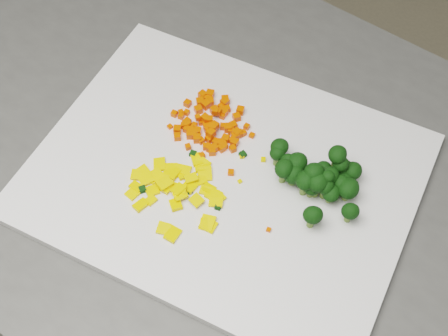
% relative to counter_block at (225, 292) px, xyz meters
% --- Properties ---
extents(counter_block, '(1.16, 1.02, 0.90)m').
position_rel_counter_block_xyz_m(counter_block, '(0.00, 0.00, 0.00)').
color(counter_block, '#4A4A47').
rests_on(counter_block, ground).
extents(cutting_board, '(0.55, 0.47, 0.01)m').
position_rel_counter_block_xyz_m(cutting_board, '(0.00, -0.03, 0.46)').
color(cutting_board, silver).
rests_on(cutting_board, counter_block).
extents(carrot_pile, '(0.11, 0.11, 0.03)m').
position_rel_counter_block_xyz_m(carrot_pile, '(-0.03, 0.04, 0.48)').
color(carrot_pile, '#F13D02').
rests_on(carrot_pile, cutting_board).
extents(pepper_pile, '(0.12, 0.12, 0.02)m').
position_rel_counter_block_xyz_m(pepper_pile, '(-0.04, -0.07, 0.47)').
color(pepper_pile, yellow).
rests_on(pepper_pile, cutting_board).
extents(broccoli_pile, '(0.13, 0.13, 0.06)m').
position_rel_counter_block_xyz_m(broccoli_pile, '(0.12, -0.02, 0.49)').
color(broccoli_pile, black).
rests_on(broccoli_pile, cutting_board).
extents(carrot_cube_0, '(0.01, 0.01, 0.01)m').
position_rel_counter_block_xyz_m(carrot_cube_0, '(-0.02, 0.03, 0.47)').
color(carrot_cube_0, '#F13D02').
rests_on(carrot_cube_0, carrot_pile).
extents(carrot_cube_1, '(0.01, 0.01, 0.01)m').
position_rel_counter_block_xyz_m(carrot_cube_1, '(-0.01, 0.07, 0.47)').
color(carrot_cube_1, '#F13D02').
rests_on(carrot_cube_1, carrot_pile).
extents(carrot_cube_2, '(0.01, 0.01, 0.01)m').
position_rel_counter_block_xyz_m(carrot_cube_2, '(-0.04, 0.08, 0.47)').
color(carrot_cube_2, '#F13D02').
rests_on(carrot_cube_2, carrot_pile).
extents(carrot_cube_3, '(0.01, 0.01, 0.01)m').
position_rel_counter_block_xyz_m(carrot_cube_3, '(-0.05, 0.04, 0.48)').
color(carrot_cube_3, '#F13D02').
rests_on(carrot_cube_3, carrot_pile).
extents(carrot_cube_4, '(0.01, 0.01, 0.01)m').
position_rel_counter_block_xyz_m(carrot_cube_4, '(-0.05, 0.03, 0.47)').
color(carrot_cube_4, '#F13D02').
rests_on(carrot_cube_4, carrot_pile).
extents(carrot_cube_5, '(0.01, 0.01, 0.01)m').
position_rel_counter_block_xyz_m(carrot_cube_5, '(0.01, 0.02, 0.47)').
color(carrot_cube_5, '#F13D02').
rests_on(carrot_cube_5, carrot_pile).
extents(carrot_cube_6, '(0.01, 0.01, 0.01)m').
position_rel_counter_block_xyz_m(carrot_cube_6, '(-0.03, 0.06, 0.48)').
color(carrot_cube_6, '#F13D02').
rests_on(carrot_cube_6, carrot_pile).
extents(carrot_cube_7, '(0.01, 0.01, 0.01)m').
position_rel_counter_block_xyz_m(carrot_cube_7, '(-0.04, 0.04, 0.47)').
color(carrot_cube_7, '#F13D02').
rests_on(carrot_cube_7, carrot_pile).
extents(carrot_cube_8, '(0.01, 0.01, 0.01)m').
position_rel_counter_block_xyz_m(carrot_cube_8, '(0.01, 0.03, 0.47)').
color(carrot_cube_8, '#F13D02').
rests_on(carrot_cube_8, carrot_pile).
extents(carrot_cube_9, '(0.01, 0.01, 0.01)m').
position_rel_counter_block_xyz_m(carrot_cube_9, '(-0.03, 0.00, 0.47)').
color(carrot_cube_9, '#F13D02').
rests_on(carrot_cube_9, carrot_pile).
extents(carrot_cube_10, '(0.01, 0.01, 0.01)m').
position_rel_counter_block_xyz_m(carrot_cube_10, '(-0.02, 0.06, 0.47)').
color(carrot_cube_10, '#F13D02').
rests_on(carrot_cube_10, carrot_pile).
extents(carrot_cube_11, '(0.01, 0.01, 0.01)m').
position_rel_counter_block_xyz_m(carrot_cube_11, '(-0.02, 0.00, 0.47)').
color(carrot_cube_11, '#F13D02').
rests_on(carrot_cube_11, carrot_pile).
extents(carrot_cube_12, '(0.01, 0.01, 0.01)m').
position_rel_counter_block_xyz_m(carrot_cube_12, '(-0.04, 0.04, 0.47)').
color(carrot_cube_12, '#F13D02').
rests_on(carrot_cube_12, carrot_pile).
extents(carrot_cube_13, '(0.01, 0.01, 0.01)m').
position_rel_counter_block_xyz_m(carrot_cube_13, '(0.02, 0.05, 0.47)').
color(carrot_cube_13, '#F13D02').
rests_on(carrot_cube_13, carrot_pile).
extents(carrot_cube_14, '(0.01, 0.01, 0.01)m').
position_rel_counter_block_xyz_m(carrot_cube_14, '(-0.02, -0.00, 0.47)').
color(carrot_cube_14, '#F13D02').
rests_on(carrot_cube_14, carrot_pile).
extents(carrot_cube_15, '(0.01, 0.01, 0.01)m').
position_rel_counter_block_xyz_m(carrot_cube_15, '(0.01, 0.03, 0.47)').
color(carrot_cube_15, '#F13D02').
rests_on(carrot_cube_15, carrot_pile).
extents(carrot_cube_16, '(0.01, 0.01, 0.01)m').
position_rel_counter_block_xyz_m(carrot_cube_16, '(-0.05, 0.02, 0.47)').
color(carrot_cube_16, '#F13D02').
rests_on(carrot_cube_16, carrot_pile).
extents(carrot_cube_17, '(0.01, 0.01, 0.01)m').
position_rel_counter_block_xyz_m(carrot_cube_17, '(-0.01, 0.01, 0.47)').
color(carrot_cube_17, '#F13D02').
rests_on(carrot_cube_17, carrot_pile).
extents(carrot_cube_18, '(0.01, 0.01, 0.01)m').
position_rel_counter_block_xyz_m(carrot_cube_18, '(-0.04, 0.05, 0.47)').
color(carrot_cube_18, '#F13D02').
rests_on(carrot_cube_18, carrot_pile).
extents(carrot_cube_19, '(0.01, 0.01, 0.01)m').
position_rel_counter_block_xyz_m(carrot_cube_19, '(-0.03, 0.03, 0.47)').
color(carrot_cube_19, '#F13D02').
rests_on(carrot_cube_19, carrot_pile).
extents(carrot_cube_20, '(0.01, 0.01, 0.01)m').
position_rel_counter_block_xyz_m(carrot_cube_20, '(-0.06, 0.03, 0.47)').
color(carrot_cube_20, '#F13D02').
rests_on(carrot_cube_20, carrot_pile).
extents(carrot_cube_21, '(0.01, 0.01, 0.01)m').
position_rel_counter_block_xyz_m(carrot_cube_21, '(-0.02, 0.00, 0.47)').
color(carrot_cube_21, '#F13D02').
rests_on(carrot_cube_21, carrot_pile).
extents(carrot_cube_22, '(0.01, 0.01, 0.01)m').
position_rel_counter_block_xyz_m(carrot_cube_22, '(-0.06, 0.04, 0.47)').
color(carrot_cube_22, '#F13D02').
rests_on(carrot_cube_22, carrot_pile).
extents(carrot_cube_23, '(0.01, 0.01, 0.01)m').
position_rel_counter_block_xyz_m(carrot_cube_23, '(-0.04, 0.09, 0.47)').
color(carrot_cube_23, '#F13D02').
rests_on(carrot_cube_23, carrot_pile).
extents(carrot_cube_24, '(0.01, 0.01, 0.01)m').
position_rel_counter_block_xyz_m(carrot_cube_24, '(-0.07, 0.01, 0.47)').
color(carrot_cube_24, '#F13D02').
rests_on(carrot_cube_24, carrot_pile).
extents(carrot_cube_25, '(0.01, 0.01, 0.01)m').
position_rel_counter_block_xyz_m(carrot_cube_25, '(-0.05, 0.08, 0.47)').
color(carrot_cube_25, '#F13D02').
rests_on(carrot_cube_25, carrot_pile).
extents(carrot_cube_26, '(0.01, 0.01, 0.01)m').
position_rel_counter_block_xyz_m(carrot_cube_26, '(-0.00, 0.04, 0.47)').
color(carrot_cube_26, '#F13D02').
rests_on(carrot_cube_26, carrot_pile).
extents(carrot_cube_27, '(0.01, 0.01, 0.01)m').
position_rel_counter_block_xyz_m(carrot_cube_27, '(-0.02, 0.02, 0.47)').
color(carrot_cube_27, '#F13D02').
rests_on(carrot_cube_27, carrot_pile).
extents(carrot_cube_28, '(0.01, 0.01, 0.01)m').
position_rel_counter_block_xyz_m(carrot_cube_28, '(-0.00, 0.02, 0.47)').
color(carrot_cube_28, '#F13D02').
rests_on(carrot_cube_28, carrot_pile).
extents(carrot_cube_29, '(0.01, 0.01, 0.01)m').
position_rel_counter_block_xyz_m(carrot_cube_29, '(-0.07, 0.04, 0.47)').
color(carrot_cube_29, '#F13D02').
rests_on(carrot_cube_29, carrot_pile).
extents(carrot_cube_30, '(0.01, 0.01, 0.01)m').
position_rel_counter_block_xyz_m(carrot_cube_30, '(-0.06, 0.03, 0.47)').
color(carrot_cube_30, '#F13D02').
rests_on(carrot_cube_30, carrot_pile).
extents(carrot_cube_31, '(0.01, 0.01, 0.01)m').
position_rel_counter_block_xyz_m(carrot_cube_31, '(-0.02, 0.01, 0.47)').
color(carrot_cube_31, '#F13D02').
rests_on(carrot_cube_31, carrot_pile).
extents(carrot_cube_32, '(0.01, 0.01, 0.01)m').
position_rel_counter_block_xyz_m(carrot_cube_32, '(-0.04, 0.07, 0.47)').
color(carrot_cube_32, '#F13D02').
rests_on(carrot_cube_32, carrot_pile).
extents(carrot_cube_33, '(0.01, 0.01, 0.01)m').
position_rel_counter_block_xyz_m(carrot_cube_33, '(-0.05, 0.07, 0.47)').
color(carrot_cube_33, '#F13D02').
rests_on(carrot_cube_33, carrot_pile).
extents(carrot_cube_34, '(0.01, 0.01, 0.01)m').
position_rel_counter_block_xyz_m(carrot_cube_34, '(0.01, 0.03, 0.47)').
color(carrot_cube_34, '#F13D02').
rests_on(carrot_cube_34, carrot_pile).
extents(carrot_cube_35, '(0.01, 0.01, 0.01)m').
position_rel_counter_block_xyz_m(carrot_cube_35, '(-0.01, 0.00, 0.47)').
color(carrot_cube_35, '#F13D02').
rests_on(carrot_cube_35, carrot_pile).
extents(carrot_cube_36, '(0.01, 0.01, 0.01)m').
position_rel_counter_block_xyz_m(carrot_cube_36, '(-0.00, 0.01, 0.47)').
color(carrot_cube_36, '#F13D02').
rests_on(carrot_cube_36, carrot_pile).
extents(carrot_cube_37, '(0.01, 0.01, 0.01)m').
position_rel_counter_block_xyz_m(carrot_cube_37, '(-0.05, 0.02, 0.47)').
color(carrot_cube_37, '#F13D02').
rests_on(carrot_cube_37, carrot_pile).
extents(carrot_cube_38, '(0.01, 0.01, 0.01)m').
position_rel_counter_block_xyz_m(carrot_cube_38, '(0.00, 0.04, 0.47)').
color(carrot_cube_38, '#F13D02').
rests_on(carrot_cube_38, carrot_pile).
extents(carrot_cube_39, '(0.01, 0.01, 0.01)m').
position_rel_counter_block_xyz_m(carrot_cube_39, '(-0.02, 0.02, 0.48)').
color(carrot_cube_39, '#F13D02').
rests_on(carrot_cube_39, carrot_pile).
extents(carrot_cube_40, '(0.01, 0.01, 0.01)m').
position_rel_counter_block_xyz_m(carrot_cube_40, '(0.00, 0.06, 0.47)').
color(carrot_cube_40, '#F13D02').
rests_on(carrot_cube_40, carrot_pile).
extents(carrot_cube_41, '(0.01, 0.01, 0.01)m').
position_rel_counter_block_xyz_m(carrot_cube_41, '(-0.03, 0.01, 0.47)').
color(carrot_cube_41, '#F13D02').
rests_on(carrot_cube_41, carrot_pile).
extents(carrot_cube_42, '(0.01, 0.01, 0.01)m').
position_rel_counter_block_xyz_m(carrot_cube_42, '(-0.07, 0.05, 0.47)').
color(carrot_cube_42, '#F13D02').
rests_on(carrot_cube_42, carrot_pile).
extents(carrot_cube_43, '(0.01, 0.01, 0.01)m').
position_rel_counter_block_xyz_m(carrot_cube_43, '(-0.04, 0.02, 0.47)').
color(carrot_cube_43, '#F13D02').
rests_on(carrot_cube_43, carrot_pile).
extents(carrot_cube_44, '(0.01, 0.01, 0.01)m').
position_rel_counter_block_xyz_m(carrot_cube_44, '(-0.02, 0.06, 0.47)').
color(carrot_cube_44, '#F13D02').
rests_on(carrot_cube_44, carrot_pile).
extents(carrot_cube_45, '(0.01, 0.01, 0.01)m').
position_rel_counter_block_xyz_m(carrot_cube_45, '(-0.04, 0.04, 0.47)').
color(carrot_cube_45, '#F13D02').
rests_on(carrot_cube_45, carrot_pile).
extents(carrot_cube_46, '(0.01, 0.01, 0.01)m').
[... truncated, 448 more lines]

